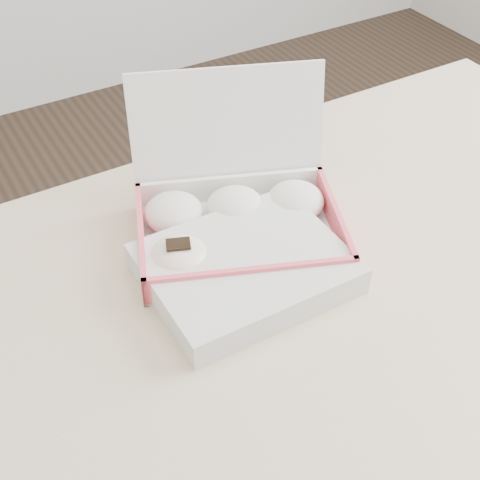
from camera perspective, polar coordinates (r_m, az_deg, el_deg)
table at (r=0.97m, az=9.15°, el=-6.46°), size 1.20×0.80×0.75m
donut_box at (r=0.95m, az=-0.32°, el=1.81°), size 0.35×0.33×0.21m
newspapers at (r=0.89m, az=0.45°, el=-2.44°), size 0.26×0.21×0.04m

